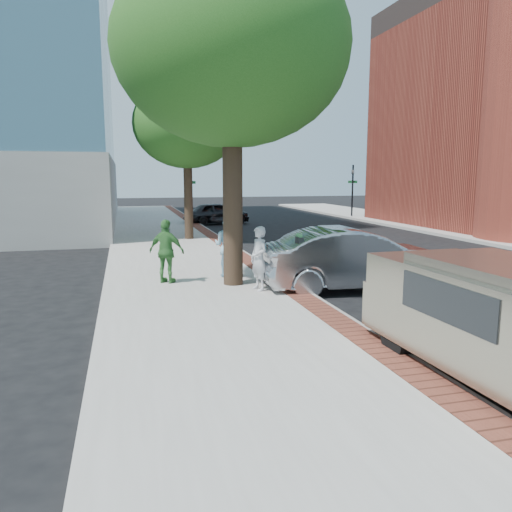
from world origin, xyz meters
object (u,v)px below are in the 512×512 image
object	(u,v)px
parking_meter	(299,250)
bg_car	(217,213)
person_officer	(228,245)
van	(502,318)
person_gray	(259,258)
person_green	(167,251)
sedan_silver	(354,259)

from	to	relation	value
parking_meter	bg_car	size ratio (longest dim) A/B	0.36
person_officer	van	bearing A→B (deg)	143.97
person_gray	person_green	distance (m)	2.64
sedan_silver	van	world-z (taller)	van
person_gray	bg_car	size ratio (longest dim) A/B	0.40
person_officer	person_green	distance (m)	1.85
person_officer	van	size ratio (longest dim) A/B	0.36
van	sedan_silver	bearing A→B (deg)	81.81
parking_meter	bg_car	bearing A→B (deg)	85.59
person_officer	bg_car	size ratio (longest dim) A/B	0.44
person_green	bg_car	size ratio (longest dim) A/B	0.42
van	person_green	bearing A→B (deg)	116.55
person_green	parking_meter	bearing A→B (deg)	179.42
bg_car	van	xyz separation A→B (m)	(-0.47, -25.31, 0.31)
van	person_officer	bearing A→B (deg)	104.33
person_officer	bg_car	bearing A→B (deg)	-61.37
parking_meter	person_green	bearing A→B (deg)	147.97
person_green	bg_car	xyz separation A→B (m)	(4.60, 17.63, -0.32)
person_gray	bg_car	xyz separation A→B (m)	(2.42, 19.12, -0.27)
person_green	bg_car	distance (m)	18.23
person_gray	sedan_silver	size ratio (longest dim) A/B	0.32
person_gray	sedan_silver	xyz separation A→B (m)	(2.66, 0.03, -0.13)
person_officer	person_green	size ratio (longest dim) A/B	1.04
sedan_silver	bg_car	bearing A→B (deg)	4.17
parking_meter	person_gray	bearing A→B (deg)	154.05
van	parking_meter	bearing A→B (deg)	98.50
parking_meter	van	world-z (taller)	van
parking_meter	sedan_silver	distance (m)	1.84
parking_meter	person_officer	bearing A→B (deg)	118.61
parking_meter	sedan_silver	world-z (taller)	sedan_silver
parking_meter	person_green	world-z (taller)	person_green
bg_car	person_gray	bearing A→B (deg)	165.60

